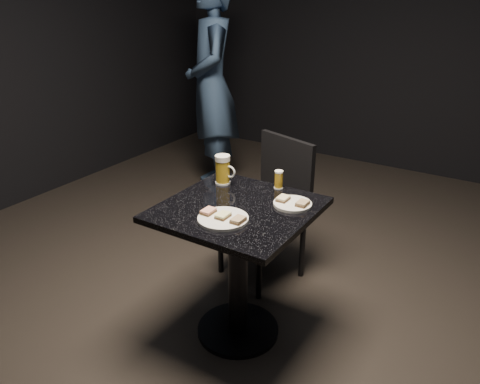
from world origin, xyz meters
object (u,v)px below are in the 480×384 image
object	(u,v)px
patron	(212,87)
beer_tumbler	(279,180)
table	(238,250)
chair	(271,201)
plate_large	(223,219)
plate_small	(293,204)
beer_mug	(223,170)

from	to	relation	value
patron	beer_tumbler	xyz separation A→B (m)	(1.33, -1.28, -0.14)
table	chair	distance (m)	0.64
plate_large	beer_tumbler	size ratio (longest dim) A/B	2.37
plate_large	plate_small	bearing A→B (deg)	57.79
plate_large	table	bearing A→B (deg)	97.20
patron	beer_tumbler	distance (m)	1.85
patron	table	size ratio (longest dim) A/B	2.49
beer_tumbler	chair	size ratio (longest dim) A/B	0.11
beer_mug	chair	distance (m)	0.54
plate_small	beer_tumbler	size ratio (longest dim) A/B	1.91
plate_small	chair	distance (m)	0.65
plate_large	beer_tumbler	distance (m)	0.46
patron	beer_mug	bearing A→B (deg)	-4.74
table	beer_mug	distance (m)	0.44
patron	plate_small	bearing A→B (deg)	4.15
plate_large	chair	distance (m)	0.84
beer_tumbler	plate_large	bearing A→B (deg)	-94.89
beer_tumbler	chair	distance (m)	0.48
beer_mug	chair	world-z (taller)	beer_mug
plate_large	patron	xyz separation A→B (m)	(-1.30, 1.74, 0.18)
plate_small	beer_mug	bearing A→B (deg)	173.62
plate_small	table	world-z (taller)	plate_small
plate_large	table	size ratio (longest dim) A/B	0.31
patron	table	distance (m)	2.08
beer_tumbler	chair	xyz separation A→B (m)	(-0.21, 0.32, -0.30)
plate_small	table	distance (m)	0.36
plate_large	beer_mug	xyz separation A→B (m)	(-0.24, 0.36, 0.07)
chair	beer_tumbler	bearing A→B (deg)	-56.25
patron	chair	size ratio (longest dim) A/B	2.11
plate_large	chair	size ratio (longest dim) A/B	0.26
patron	chair	xyz separation A→B (m)	(1.12, -0.96, -0.43)
plate_small	beer_mug	xyz separation A→B (m)	(-0.44, 0.05, 0.07)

